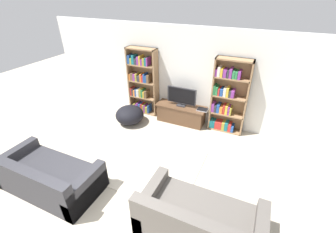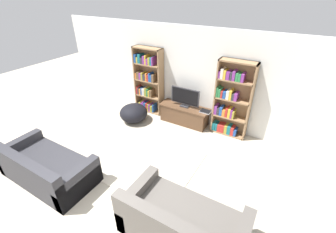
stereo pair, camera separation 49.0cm
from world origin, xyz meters
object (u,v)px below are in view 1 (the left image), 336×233
bookshelf_left (142,83)px  bookshelf_right (227,98)px  tv_stand (181,114)px  laptop (202,110)px  beanbag_ottoman (130,115)px  couch_left_sectional (48,177)px  television (182,96)px  couch_right_sofa (199,222)px

bookshelf_left → bookshelf_right: same height
tv_stand → laptop: bearing=0.3°
bookshelf_right → beanbag_ottoman: 2.72m
bookshelf_left → couch_left_sectional: size_ratio=1.00×
laptop → bookshelf_right: bearing=11.9°
tv_stand → couch_left_sectional: (-1.40, -3.35, 0.01)m
laptop → beanbag_ottoman: 2.05m
couch_left_sectional → bookshelf_left: bearing=88.2°
laptop → couch_left_sectional: size_ratio=0.15×
television → laptop: 0.67m
tv_stand → television: bearing=90.0°
bookshelf_right → tv_stand: 1.39m
television → couch_left_sectional: 3.67m
bookshelf_left → beanbag_ottoman: 1.04m
bookshelf_right → television: size_ratio=2.39×
laptop → couch_right_sofa: 3.21m
bookshelf_left → bookshelf_right: bearing=0.0°
laptop → couch_left_sectional: (-2.02, -3.35, -0.26)m
bookshelf_left → couch_left_sectional: 3.54m
bookshelf_right → laptop: size_ratio=6.82×
couch_left_sectional → television: bearing=67.2°
television → laptop: bearing=0.2°
bookshelf_left → tv_stand: size_ratio=1.40×
bookshelf_left → television: (1.30, -0.13, -0.14)m
television → bookshelf_left: bearing=174.5°
bookshelf_left → tv_stand: (1.30, -0.13, -0.69)m
laptop → beanbag_ottoman: bearing=-161.3°
television → couch_left_sectional: television is taller
bookshelf_left → tv_stand: 1.47m
laptop → couch_right_sofa: (0.89, -3.08, -0.25)m
laptop → couch_left_sectional: couch_left_sectional is taller
bookshelf_left → beanbag_ottoman: bearing=-91.0°
television → couch_left_sectional: size_ratio=0.42×
laptop → couch_right_sofa: bearing=-73.9°
bookshelf_right → television: (-1.21, -0.13, -0.13)m
beanbag_ottoman → television: bearing=26.3°
couch_right_sofa → tv_stand: bearing=116.1°
bookshelf_right → tv_stand: (-1.21, -0.13, -0.67)m
tv_stand → laptop: laptop is taller
tv_stand → beanbag_ottoman: (-1.31, -0.65, -0.01)m
bookshelf_right → couch_right_sofa: 3.28m
tv_stand → couch_right_sofa: bearing=-63.9°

